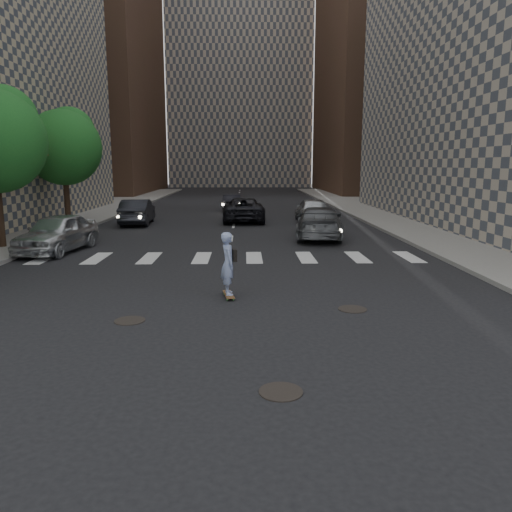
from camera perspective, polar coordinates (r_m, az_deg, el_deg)
The scene contains 16 objects.
ground at distance 10.45m, azimuth -4.82°, elevation -9.36°, with size 160.00×160.00×0.00m, color black.
sidewalk_right at distance 33.06m, azimuth 23.52°, elevation 3.58°, with size 13.00×80.00×0.15m, color gray.
tower_left at distance 69.99m, azimuth -20.16°, elevation 23.46°, with size 18.00×24.00×40.00m, color brown.
tower_right at distance 69.17m, azimuth 16.18°, elevation 22.13°, with size 18.00×24.00×36.00m, color brown.
tower_center at distance 90.17m, azimuth -1.85°, elevation 23.56°, with size 22.00×20.00×48.00m, color #ADA08E.
tree_c at distance 30.68m, azimuth -21.00°, elevation 11.85°, with size 4.20×4.20×6.60m.
manhole_a at distance 8.14m, azimuth 2.85°, elevation -15.23°, with size 0.70×0.70×0.02m, color black.
manhole_b at distance 11.86m, azimuth -14.23°, elevation -7.17°, with size 0.70×0.70×0.02m, color black.
manhole_c at distance 12.61m, azimuth 10.97°, elevation -5.97°, with size 0.70×0.70×0.02m, color black.
skateboarder at distance 13.29m, azimuth -3.17°, elevation -0.86°, with size 0.50×0.92×1.78m.
silver_sedan at distance 21.87m, azimuth -21.78°, elevation 2.47°, with size 1.85×4.60×1.57m, color silver.
traffic_car_a at distance 30.62m, azimuth -13.40°, elevation 4.94°, with size 1.58×4.52×1.49m, color black.
traffic_car_b at distance 24.24m, azimuth 7.23°, elevation 3.81°, with size 2.15×5.29×1.53m, color #4E5155.
traffic_car_c at distance 31.32m, azimuth -1.42°, elevation 5.34°, with size 2.48×5.39×1.50m, color black.
traffic_car_d at distance 30.95m, azimuth 6.43°, elevation 5.27°, with size 1.83×4.54×1.55m, color #AAADB2.
traffic_car_e at distance 38.73m, azimuth -2.77°, elevation 6.15°, with size 1.35×3.86×1.27m, color black.
Camera 1 is at (0.64, -9.81, 3.53)m, focal length 35.00 mm.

